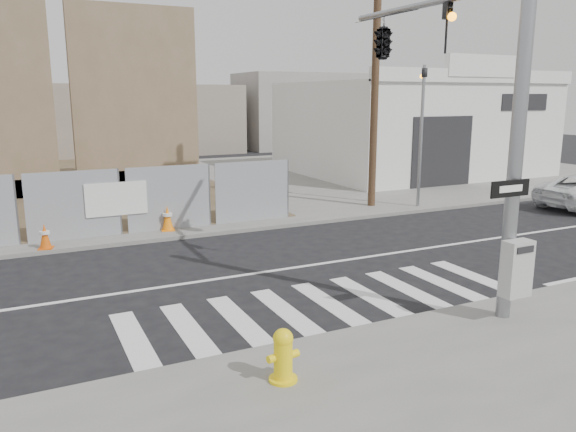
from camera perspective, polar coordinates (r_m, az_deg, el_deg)
name	(u,v)px	position (r m, az deg, el deg)	size (l,w,h in m)	color
ground	(278,270)	(13.95, -1.04, -5.53)	(100.00, 100.00, 0.00)	black
sidewalk_far	(152,187)	(26.98, -13.68, 2.89)	(50.00, 20.00, 0.12)	slate
signal_pole	(421,70)	(12.88, 13.37, 14.26)	(0.96, 5.87, 7.00)	gray
far_signal_pole	(422,116)	(21.51, 13.46, 9.81)	(0.16, 0.20, 5.60)	gray
concrete_wall_right	(136,115)	(26.65, -15.14, 9.88)	(5.50, 1.30, 8.00)	brown
auto_shop	(410,127)	(31.82, 12.25, 8.80)	(12.00, 10.20, 5.95)	silver
utility_pole_right	(376,68)	(21.34, 8.89, 14.60)	(1.60, 0.28, 10.00)	#4C3623
fire_hydrant	(283,355)	(8.44, -0.50, -13.96)	(0.51, 0.50, 0.81)	yellow
traffic_cone_c	(45,236)	(16.72, -23.47, -1.92)	(0.44, 0.44, 0.70)	#DD550B
traffic_cone_d	(168,218)	(17.81, -12.14, -0.23)	(0.47, 0.47, 0.78)	orange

